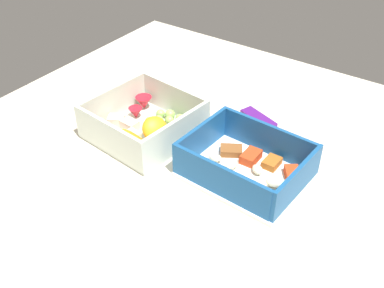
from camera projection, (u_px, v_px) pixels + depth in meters
The scene contains 5 objects.
table_surface at pixel (194, 160), 74.86cm from camera, with size 80.00×80.00×2.00cm, color beige.
pasta_container at pixel (247, 166), 69.25cm from camera, with size 17.89×14.16×5.75cm.
fruit_bowl at pixel (144, 124), 77.52cm from camera, with size 16.94×17.03×6.27cm.
candy_bar at pixel (258, 119), 81.46cm from camera, with size 7.00×2.40×1.20cm, color #51197A.
paper_cup_liner at pixel (118, 97), 86.82cm from camera, with size 4.04×4.04×1.97cm, color white.
Camera 1 is at (33.35, -48.15, 47.69)cm, focal length 43.86 mm.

